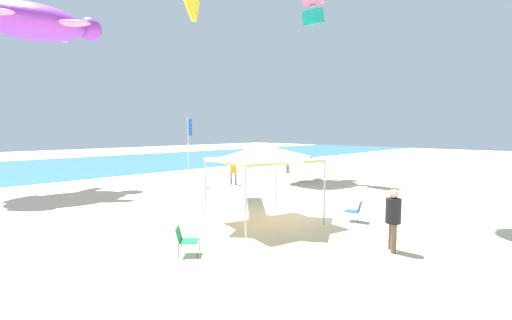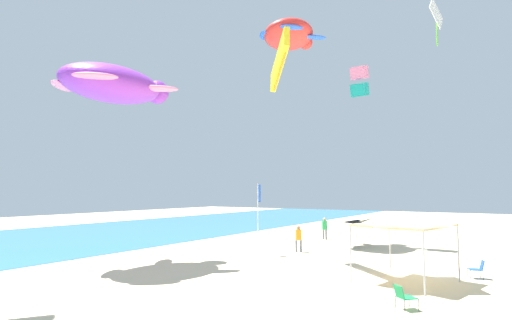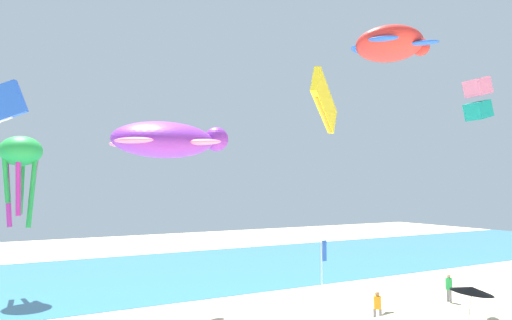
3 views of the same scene
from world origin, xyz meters
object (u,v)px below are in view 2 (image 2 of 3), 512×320
Objects in this scene: person_watching_sky at (299,236)px; kite_box_pink at (360,81)px; canopy_tent at (404,219)px; folding_chair_right_of_tent at (478,268)px; kite_diamond_white at (436,15)px; kite_parafoil_yellow at (279,62)px; kite_turtle_purple at (114,85)px; folding_chair_left_of_tent at (404,295)px; kite_turtle_red at (290,35)px; person_near_umbrella at (325,227)px; banner_flag at (258,212)px; beach_umbrella at (358,222)px.

kite_box_pink is at bearing -157.03° from person_watching_sky.
canopy_tent is 4.27m from folding_chair_right_of_tent.
person_watching_sky is 17.60m from kite_diamond_white.
kite_parafoil_yellow is 9.38m from kite_turtle_purple.
person_watching_sky is (2.99, 10.42, 0.51)m from folding_chair_right_of_tent.
kite_diamond_white is at bearing 172.51° from person_watching_sky.
folding_chair_left_of_tent is at bearing -86.07° from kite_turtle_purple.
kite_turtle_red reaches higher than kite_diamond_white.
person_watching_sky is (5.55, 7.84, -1.73)m from canopy_tent.
kite_turtle_purple is (-6.38, 17.15, 9.34)m from folding_chair_right_of_tent.
kite_turtle_red is 0.81× the size of kite_turtle_purple.
kite_box_pink is (-2.04, -3.77, 10.98)m from person_near_umbrella.
kite_turtle_purple is (-14.54, 9.28, -2.19)m from kite_box_pink.
folding_chair_right_of_tent is 10.85m from person_watching_sky.
person_near_umbrella is at bearing 99.42° from kite_diamond_white.
banner_flag is at bearing -108.78° from folding_chair_right_of_tent.
kite_diamond_white is (15.00, 0.78, 15.34)m from folding_chair_left_of_tent.
kite_parafoil_yellow is 9.48m from kite_box_pink.
folding_chair_right_of_tent is at bearing 136.60° from kite_box_pink.
folding_chair_left_of_tent is 19.70m from person_near_umbrella.
person_watching_sky is 0.68× the size of kite_box_pink.
banner_flag is at bearing 7.92° from folding_chair_left_of_tent.
folding_chair_right_of_tent is at bearing -112.42° from kite_turtle_red.
person_watching_sky is at bearing -121.96° from folding_chair_right_of_tent.
kite_box_pink is at bearing 172.69° from person_near_umbrella.
beach_umbrella reaches higher than folding_chair_left_of_tent.
kite_box_pink reaches higher than kite_parafoil_yellow.
canopy_tent is at bearing -34.75° from folding_chair_left_of_tent.
kite_parafoil_yellow reaches higher than canopy_tent.
person_watching_sky is 0.46× the size of kite_parafoil_yellow.
kite_parafoil_yellow is (-8.48, 1.58, 9.47)m from beach_umbrella.
folding_chair_right_of_tent is at bearing -141.19° from kite_diamond_white.
banner_flag is 2.52× the size of person_near_umbrella.
kite_box_pink is (-0.03, 5.37, -3.81)m from kite_diamond_white.
kite_turtle_purple is (-13.72, 9.24, 8.07)m from beach_umbrella.
kite_turtle_red reaches higher than kite_box_pink.
kite_diamond_white is at bearing -171.26° from person_near_umbrella.
banner_flag is (3.15, 9.41, -0.07)m from canopy_tent.
canopy_tent is 16.66m from kite_turtle_purple.
folding_chair_right_of_tent is (2.56, -2.58, -2.23)m from canopy_tent.
kite_box_pink reaches higher than canopy_tent.
beach_umbrella is 2.74× the size of folding_chair_left_of_tent.
folding_chair_left_of_tent is 18.05m from kite_turtle_purple.
kite_diamond_white reaches higher than person_watching_sky.
canopy_tent is at bearing -141.89° from kite_parafoil_yellow.
banner_flag is 0.63× the size of kite_turtle_purple.
kite_turtle_purple is (0.42, 15.44, 9.34)m from folding_chair_left_of_tent.
kite_box_pink is at bearing -27.05° from kite_turtle_purple.
kite_parafoil_yellow reaches higher than person_near_umbrella.
canopy_tent is at bearing 118.89° from kite_box_pink.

